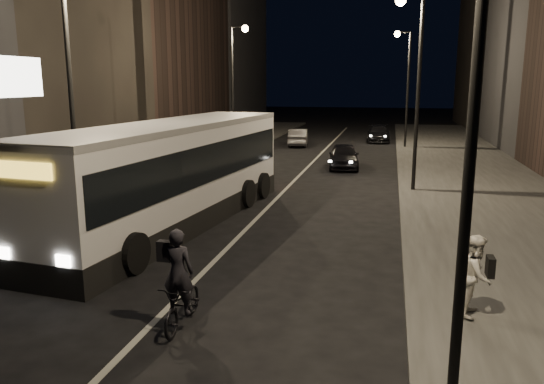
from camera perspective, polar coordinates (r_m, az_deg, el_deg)
The scene contains 15 objects.
ground at distance 13.29m, azimuth -8.35°, elevation -9.50°, with size 180.00×180.00×0.00m, color black.
sidewalk_right at distance 26.27m, azimuth 21.07°, elevation 0.66°, with size 7.00×70.00×0.16m, color #31312F.
sidewalk_left at distance 29.05m, azimuth -14.25°, elevation 2.10°, with size 7.00×70.00×0.16m, color #31312F.
building_row_left at distance 45.42m, azimuth -15.29°, elevation 19.27°, with size 8.00×61.00×22.00m, color black.
streetlight_right_near at distance 7.60m, azimuth 19.35°, elevation 15.38°, with size 1.20×0.44×8.12m.
streetlight_right_mid at distance 23.56m, azimuth 14.92°, elevation 12.79°, with size 1.20×0.44×8.12m.
streetlight_right_far at distance 39.55m, azimuth 14.08°, elevation 12.28°, with size 1.20×0.44×8.12m.
streetlight_left_near at distance 18.41m, azimuth -20.33°, elevation 12.84°, with size 1.20×0.44×8.12m.
streetlight_left_far at distance 34.96m, azimuth -3.89°, elevation 12.71°, with size 1.20×0.44×8.12m.
city_bus at distance 18.07m, azimuth -10.58°, elevation 2.34°, with size 4.19×13.09×3.47m.
cyclist_on_bicycle at distance 10.79m, azimuth -9.71°, elevation -10.78°, with size 0.67×1.81×2.07m.
pedestrian_woman at distance 11.50m, azimuth 21.06°, elevation -8.36°, with size 0.81×0.63×1.67m, color silver.
car_near at distance 30.17m, azimuth 7.73°, elevation 3.87°, with size 1.62×4.02×1.37m, color black.
car_mid at distance 40.46m, azimuth 2.84°, elevation 5.91°, with size 1.37×3.92×1.29m, color #3D3D40.
car_far at distance 44.07m, azimuth 11.39°, elevation 6.17°, with size 1.79×4.42×1.28m, color black.
Camera 1 is at (4.53, -11.54, 4.80)m, focal length 35.00 mm.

